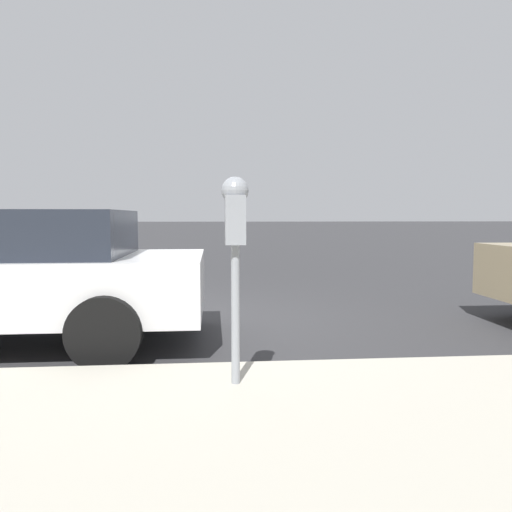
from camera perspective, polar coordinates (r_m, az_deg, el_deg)
ground_plane at (r=6.34m, az=-9.51°, el=-7.42°), size 220.00×220.00×0.00m
parking_meter at (r=3.47m, az=-2.40°, el=3.34°), size 0.21×0.19×1.46m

